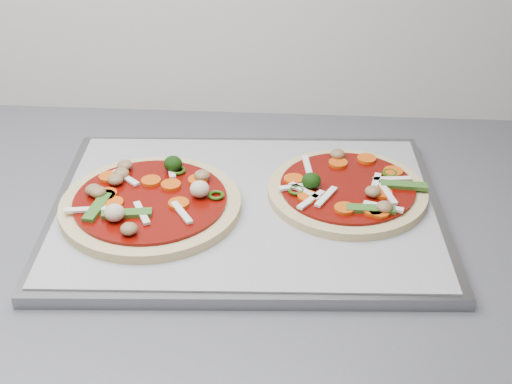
{
  "coord_description": "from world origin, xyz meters",
  "views": [
    {
      "loc": [
        -0.05,
        0.57,
        1.4
      ],
      "look_at": [
        -0.1,
        1.32,
        0.93
      ],
      "focal_mm": 50.0,
      "sensor_mm": 36.0,
      "label": 1
    }
  ],
  "objects": [
    {
      "name": "parchment",
      "position": [
        -0.12,
        1.31,
        0.92
      ],
      "size": [
        0.47,
        0.35,
        0.0
      ],
      "primitive_type": "cube",
      "rotation": [
        0.0,
        0.0,
        0.05
      ],
      "color": "#97979C",
      "rests_on": "baking_tray"
    },
    {
      "name": "pizza_right",
      "position": [
        0.01,
        1.33,
        0.93
      ],
      "size": [
        0.21,
        0.21,
        0.03
      ],
      "rotation": [
        0.0,
        0.0,
        0.08
      ],
      "color": "tan",
      "rests_on": "parchment"
    },
    {
      "name": "baking_tray",
      "position": [
        -0.12,
        1.31,
        0.91
      ],
      "size": [
        0.5,
        0.38,
        0.02
      ],
      "primitive_type": "cube",
      "rotation": [
        0.0,
        0.0,
        0.06
      ],
      "color": "gray",
      "rests_on": "countertop"
    },
    {
      "name": "pizza_left",
      "position": [
        -0.23,
        1.29,
        0.93
      ],
      "size": [
        0.28,
        0.28,
        0.04
      ],
      "rotation": [
        0.0,
        0.0,
        -0.32
      ],
      "color": "tan",
      "rests_on": "parchment"
    },
    {
      "name": "countertop",
      "position": [
        0.0,
        1.3,
        0.88
      ],
      "size": [
        3.6,
        0.6,
        0.04
      ],
      "primitive_type": "cube",
      "color": "#56565C",
      "rests_on": "base_cabinet"
    }
  ]
}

